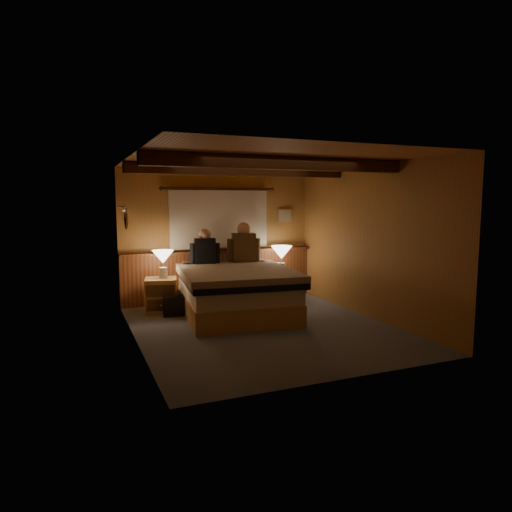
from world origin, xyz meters
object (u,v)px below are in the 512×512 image
bed (236,291)px  nightstand_left (161,295)px  person_right (244,245)px  person_left (205,249)px  nightstand_right (281,287)px  lamp_left (163,259)px  duffel_bag (179,305)px  lamp_right (281,254)px

bed → nightstand_left: bearing=156.5°
nightstand_left → person_right: person_right is taller
person_left → nightstand_right: bearing=7.0°
lamp_left → duffel_bag: (0.19, -0.31, -0.73)m
person_right → duffel_bag: person_right is taller
person_left → person_right: (0.72, 0.01, 0.04)m
person_left → person_right: size_ratio=0.87×
nightstand_left → lamp_right: 2.34m
nightstand_right → duffel_bag: (-2.00, -0.37, -0.08)m
lamp_right → person_right: size_ratio=0.70×
nightstand_right → lamp_left: (-2.19, -0.06, 0.64)m
nightstand_right → person_right: size_ratio=0.72×
person_right → nightstand_left: bearing=-163.5°
nightstand_left → person_right: 1.71m
bed → lamp_left: size_ratio=5.16×
bed → person_left: bearing=116.5°
bed → nightstand_right: size_ratio=4.54×
bed → nightstand_right: 1.37m
person_left → lamp_left: bearing=-161.8°
lamp_left → person_left: size_ratio=0.73×
nightstand_left → person_right: (1.52, 0.16, 0.76)m
nightstand_left → person_left: bearing=22.6°
person_right → lamp_left: bearing=-164.5°
nightstand_right → duffel_bag: nightstand_right is taller
lamp_right → person_right: bearing=178.3°
person_right → person_left: bearing=-168.8°
lamp_left → bed: bearing=-32.3°
lamp_left → lamp_right: lamp_left is taller
lamp_left → lamp_right: 2.22m
nightstand_right → person_left: 1.62m
nightstand_left → duffel_bag: nightstand_left is taller
person_right → nightstand_right: bearing=5.6°
nightstand_right → nightstand_left: bearing=-165.6°
person_left → person_right: person_right is taller
nightstand_left → lamp_right: (2.26, 0.13, 0.57)m
nightstand_right → person_left: size_ratio=0.83×
nightstand_right → lamp_right: 0.61m
nightstand_left → nightstand_right: size_ratio=1.14×
lamp_left → nightstand_right: bearing=1.6°
person_right → duffel_bag: size_ratio=1.30×
nightstand_right → lamp_right: lamp_right is taller
bed → person_left: (-0.28, 0.77, 0.61)m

